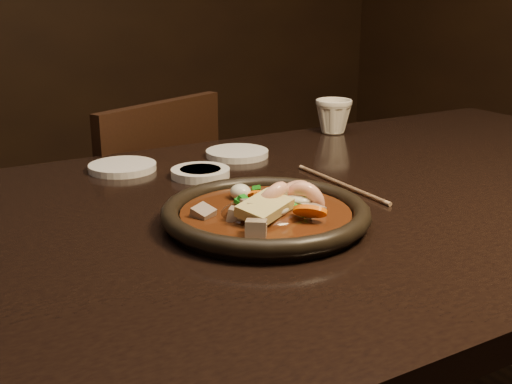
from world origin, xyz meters
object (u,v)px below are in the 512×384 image
chair (134,249)px  plate (266,214)px  table (348,233)px  tea_cup (333,115)px

chair → plate: bearing=63.1°
table → plate: plate is taller
table → plate: size_ratio=5.29×
table → tea_cup: 0.47m
chair → plate: size_ratio=2.76×
plate → tea_cup: bearing=44.1°
plate → chair: bearing=86.7°
table → chair: bearing=104.9°
plate → tea_cup: (0.46, 0.45, 0.03)m
plate → tea_cup: size_ratio=3.53×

